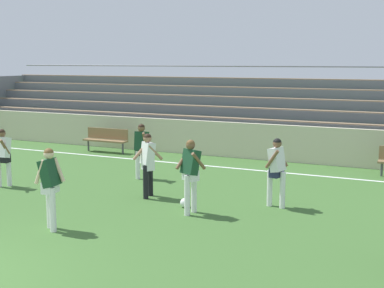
{
  "coord_description": "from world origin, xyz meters",
  "views": [
    {
      "loc": [
        7.05,
        -5.4,
        3.46
      ],
      "look_at": [
        0.86,
        7.89,
        1.15
      ],
      "focal_mm": 49.66,
      "sensor_mm": 36.0,
      "label": 1
    }
  ],
  "objects_px": {
    "bleacher_stand": "(165,107)",
    "player_white_overlapping": "(3,153)",
    "player_dark_trailing_run": "(191,170)",
    "player_dark_wide_right": "(50,181)",
    "player_dark_challenging": "(142,146)",
    "bench_near_wall_gap": "(106,138)",
    "player_white_on_ball": "(148,160)",
    "player_white_pressing_high": "(277,166)",
    "soccer_ball": "(185,203)"
  },
  "relations": [
    {
      "from": "player_white_overlapping",
      "to": "player_white_on_ball",
      "type": "bearing_deg",
      "value": 8.93
    },
    {
      "from": "player_white_overlapping",
      "to": "player_dark_wide_right",
      "type": "bearing_deg",
      "value": -33.76
    },
    {
      "from": "player_dark_wide_right",
      "to": "soccer_ball",
      "type": "relative_size",
      "value": 7.77
    },
    {
      "from": "soccer_ball",
      "to": "player_dark_challenging",
      "type": "bearing_deg",
      "value": 137.75
    },
    {
      "from": "player_white_overlapping",
      "to": "player_white_pressing_high",
      "type": "height_order",
      "value": "player_white_pressing_high"
    },
    {
      "from": "bench_near_wall_gap",
      "to": "player_white_pressing_high",
      "type": "xyz_separation_m",
      "value": [
        8.02,
        -4.74,
        0.44
      ]
    },
    {
      "from": "player_white_overlapping",
      "to": "player_white_pressing_high",
      "type": "distance_m",
      "value": 7.51
    },
    {
      "from": "player_white_overlapping",
      "to": "soccer_ball",
      "type": "xyz_separation_m",
      "value": [
        5.46,
        0.21,
        -0.84
      ]
    },
    {
      "from": "bleacher_stand",
      "to": "player_white_overlapping",
      "type": "xyz_separation_m",
      "value": [
        0.15,
        -9.86,
        -0.45
      ]
    },
    {
      "from": "player_dark_trailing_run",
      "to": "soccer_ball",
      "type": "bearing_deg",
      "value": 130.01
    },
    {
      "from": "bleacher_stand",
      "to": "player_dark_challenging",
      "type": "relative_size",
      "value": 12.23
    },
    {
      "from": "player_white_pressing_high",
      "to": "player_dark_trailing_run",
      "type": "bearing_deg",
      "value": -139.53
    },
    {
      "from": "player_white_overlapping",
      "to": "player_white_pressing_high",
      "type": "xyz_separation_m",
      "value": [
        7.42,
        1.15,
        0.04
      ]
    },
    {
      "from": "player_dark_trailing_run",
      "to": "player_white_overlapping",
      "type": "distance_m",
      "value": 5.82
    },
    {
      "from": "soccer_ball",
      "to": "player_dark_wide_right",
      "type": "bearing_deg",
      "value": -123.22
    },
    {
      "from": "player_dark_wide_right",
      "to": "player_white_overlapping",
      "type": "height_order",
      "value": "player_dark_wide_right"
    },
    {
      "from": "player_white_overlapping",
      "to": "player_white_pressing_high",
      "type": "bearing_deg",
      "value": 8.81
    },
    {
      "from": "bleacher_stand",
      "to": "soccer_ball",
      "type": "bearing_deg",
      "value": -59.84
    },
    {
      "from": "bleacher_stand",
      "to": "player_white_on_ball",
      "type": "distance_m",
      "value": 10.19
    },
    {
      "from": "player_white_on_ball",
      "to": "player_white_pressing_high",
      "type": "bearing_deg",
      "value": 8.65
    },
    {
      "from": "bench_near_wall_gap",
      "to": "player_white_overlapping",
      "type": "xyz_separation_m",
      "value": [
        0.6,
        -5.89,
        0.4
      ]
    },
    {
      "from": "player_dark_trailing_run",
      "to": "player_white_on_ball",
      "type": "distance_m",
      "value": 1.84
    },
    {
      "from": "player_white_on_ball",
      "to": "bleacher_stand",
      "type": "bearing_deg",
      "value": 115.35
    },
    {
      "from": "bench_near_wall_gap",
      "to": "bleacher_stand",
      "type": "bearing_deg",
      "value": 83.56
    },
    {
      "from": "bleacher_stand",
      "to": "bench_near_wall_gap",
      "type": "distance_m",
      "value": 4.09
    },
    {
      "from": "bleacher_stand",
      "to": "player_white_overlapping",
      "type": "bearing_deg",
      "value": -89.12
    },
    {
      "from": "player_dark_trailing_run",
      "to": "player_dark_challenging",
      "type": "height_order",
      "value": "player_dark_trailing_run"
    },
    {
      "from": "bench_near_wall_gap",
      "to": "player_white_overlapping",
      "type": "bearing_deg",
      "value": -84.19
    },
    {
      "from": "player_dark_trailing_run",
      "to": "soccer_ball",
      "type": "height_order",
      "value": "player_dark_trailing_run"
    },
    {
      "from": "player_dark_wide_right",
      "to": "player_white_pressing_high",
      "type": "distance_m",
      "value": 5.19
    },
    {
      "from": "player_dark_challenging",
      "to": "soccer_ball",
      "type": "relative_size",
      "value": 7.42
    },
    {
      "from": "player_dark_trailing_run",
      "to": "soccer_ball",
      "type": "distance_m",
      "value": 1.07
    },
    {
      "from": "bleacher_stand",
      "to": "player_dark_wide_right",
      "type": "distance_m",
      "value": 12.93
    },
    {
      "from": "bleacher_stand",
      "to": "player_dark_challenging",
      "type": "distance_m",
      "value": 8.04
    },
    {
      "from": "player_white_pressing_high",
      "to": "soccer_ball",
      "type": "height_order",
      "value": "player_white_pressing_high"
    },
    {
      "from": "player_white_pressing_high",
      "to": "soccer_ball",
      "type": "bearing_deg",
      "value": -154.31
    },
    {
      "from": "bleacher_stand",
      "to": "player_white_overlapping",
      "type": "distance_m",
      "value": 9.87
    },
    {
      "from": "player_white_overlapping",
      "to": "player_dark_challenging",
      "type": "distance_m",
      "value": 3.86
    },
    {
      "from": "bench_near_wall_gap",
      "to": "player_white_overlapping",
      "type": "distance_m",
      "value": 5.94
    },
    {
      "from": "bleacher_stand",
      "to": "player_white_on_ball",
      "type": "bearing_deg",
      "value": -64.65
    },
    {
      "from": "player_white_pressing_high",
      "to": "bleacher_stand",
      "type": "bearing_deg",
      "value": 131.0
    },
    {
      "from": "player_white_on_ball",
      "to": "player_dark_challenging",
      "type": "bearing_deg",
      "value": 124.4
    },
    {
      "from": "player_dark_trailing_run",
      "to": "player_white_overlapping",
      "type": "height_order",
      "value": "player_dark_trailing_run"
    },
    {
      "from": "player_dark_challenging",
      "to": "player_white_pressing_high",
      "type": "xyz_separation_m",
      "value": [
        4.45,
        -1.32,
        0.02
      ]
    },
    {
      "from": "soccer_ball",
      "to": "bleacher_stand",
      "type": "bearing_deg",
      "value": 120.16
    },
    {
      "from": "player_dark_trailing_run",
      "to": "player_dark_wide_right",
      "type": "relative_size",
      "value": 1.0
    },
    {
      "from": "bleacher_stand",
      "to": "player_white_on_ball",
      "type": "relative_size",
      "value": 12.16
    },
    {
      "from": "player_white_on_ball",
      "to": "player_white_pressing_high",
      "type": "relative_size",
      "value": 0.99
    },
    {
      "from": "bleacher_stand",
      "to": "bench_near_wall_gap",
      "type": "xyz_separation_m",
      "value": [
        -0.45,
        -3.97,
        -0.86
      ]
    },
    {
      "from": "player_dark_challenging",
      "to": "soccer_ball",
      "type": "distance_m",
      "value": 3.47
    }
  ]
}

